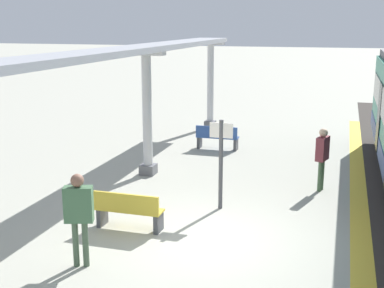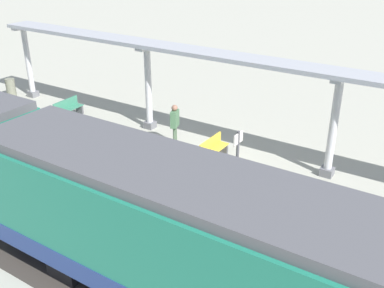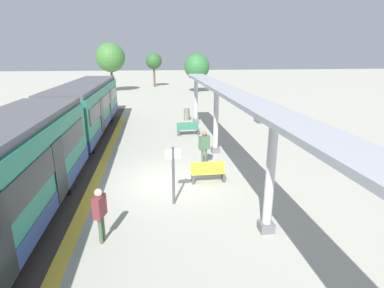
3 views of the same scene
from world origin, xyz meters
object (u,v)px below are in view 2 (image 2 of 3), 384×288
object	(u,v)px
platform_info_sign	(237,156)
bench_far_end	(213,149)
canopy_pillar_second	(333,128)
canopy_pillar_third	(148,88)
bench_mid_platform	(68,109)
passenger_by_the_benches	(175,121)
canopy_pillar_fourth	(28,62)
train_near_carriage	(229,257)
passenger_waiting_near_edge	(268,217)
trash_bin	(11,88)

from	to	relation	value
platform_info_sign	bench_far_end	bearing A→B (deg)	48.86
canopy_pillar_second	canopy_pillar_third	world-z (taller)	same
canopy_pillar_third	bench_far_end	size ratio (longest dim) A/B	2.43
bench_mid_platform	canopy_pillar_second	bearing A→B (deg)	-84.79
canopy_pillar_second	passenger_by_the_benches	distance (m)	6.01
canopy_pillar_fourth	bench_mid_platform	bearing A→B (deg)	-105.88
train_near_carriage	canopy_pillar_second	size ratio (longest dim) A/B	3.52
platform_info_sign	bench_mid_platform	bearing A→B (deg)	80.26
canopy_pillar_third	passenger_waiting_near_edge	size ratio (longest dim) A/B	2.12
canopy_pillar_fourth	canopy_pillar_third	bearing A→B (deg)	-90.00
passenger_waiting_near_edge	train_near_carriage	bearing A→B (deg)	-172.98
passenger_by_the_benches	bench_far_end	bearing A→B (deg)	-94.51
platform_info_sign	passenger_waiting_near_edge	xyz separation A→B (m)	(-2.27, -2.12, -0.26)
canopy_pillar_fourth	trash_bin	distance (m)	1.76
canopy_pillar_fourth	trash_bin	bearing A→B (deg)	124.95
train_near_carriage	canopy_pillar_third	size ratio (longest dim) A/B	3.52
canopy_pillar_second	bench_mid_platform	size ratio (longest dim) A/B	2.39
platform_info_sign	passenger_waiting_near_edge	distance (m)	3.11
canopy_pillar_second	bench_far_end	xyz separation A→B (m)	(-1.13, 4.04, -1.41)
bench_far_end	trash_bin	size ratio (longest dim) A/B	1.55
canopy_pillar_third	canopy_pillar_fourth	world-z (taller)	same
bench_far_end	passenger_by_the_benches	bearing A→B (deg)	85.49
platform_info_sign	passenger_by_the_benches	size ratio (longest dim) A/B	1.23
train_near_carriage	passenger_waiting_near_edge	world-z (taller)	train_near_carriage
trash_bin	passenger_waiting_near_edge	size ratio (longest dim) A/B	0.57
train_near_carriage	canopy_pillar_third	bearing A→B (deg)	46.35
canopy_pillar_fourth	canopy_pillar_second	bearing A→B (deg)	-90.00
train_near_carriage	trash_bin	bearing A→B (deg)	66.94
platform_info_sign	canopy_pillar_third	bearing A→B (deg)	64.43
train_near_carriage	canopy_pillar_fourth	size ratio (longest dim) A/B	3.52
bench_mid_platform	platform_info_sign	size ratio (longest dim) A/B	0.69
trash_bin	passenger_by_the_benches	distance (m)	10.76
platform_info_sign	passenger_by_the_benches	world-z (taller)	platform_info_sign
canopy_pillar_third	canopy_pillar_second	bearing A→B (deg)	-90.00
canopy_pillar_third	trash_bin	world-z (taller)	canopy_pillar_third
canopy_pillar_fourth	bench_mid_platform	distance (m)	4.21
platform_info_sign	canopy_pillar_second	bearing A→B (deg)	-38.54
canopy_pillar_fourth	passenger_by_the_benches	xyz separation A→B (m)	(-0.99, -9.82, -0.73)
canopy_pillar_third	passenger_waiting_near_edge	world-z (taller)	canopy_pillar_third
bench_far_end	trash_bin	world-z (taller)	trash_bin
passenger_by_the_benches	canopy_pillar_second	bearing A→B (deg)	-80.47
canopy_pillar_third	platform_info_sign	world-z (taller)	canopy_pillar_third
bench_mid_platform	trash_bin	world-z (taller)	trash_bin
trash_bin	passenger_by_the_benches	bearing A→B (deg)	-91.87
canopy_pillar_second	canopy_pillar_fourth	world-z (taller)	same
platform_info_sign	passenger_waiting_near_edge	world-z (taller)	platform_info_sign
train_near_carriage	canopy_pillar_second	distance (m)	7.83
train_near_carriage	platform_info_sign	bearing A→B (deg)	25.87
train_near_carriage	trash_bin	distance (m)	18.41
bench_far_end	platform_info_sign	xyz separation A→B (m)	(-1.62, -1.85, 0.89)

